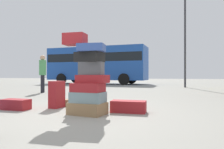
{
  "coord_description": "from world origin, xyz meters",
  "views": [
    {
      "loc": [
        1.94,
        -3.71,
        0.79
      ],
      "look_at": [
        0.32,
        2.02,
        0.8
      ],
      "focal_mm": 34.18,
      "sensor_mm": 36.0,
      "label": 1
    }
  ],
  "objects_px": {
    "suitcase_tower": "(88,80)",
    "person_bearded_onlooker": "(43,70)",
    "suitcase_brown_left_side": "(78,102)",
    "parked_bus": "(97,63)",
    "lamp_post": "(185,22)",
    "suitcase_maroon_right_side": "(57,94)",
    "suitcase_maroon_foreground_near": "(128,107)",
    "suitcase_maroon_foreground_far": "(16,104)"
  },
  "relations": [
    {
      "from": "suitcase_tower",
      "to": "person_bearded_onlooker",
      "type": "xyz_separation_m",
      "value": [
        -3.88,
        4.22,
        0.3
      ]
    },
    {
      "from": "suitcase_brown_left_side",
      "to": "parked_bus",
      "type": "height_order",
      "value": "parked_bus"
    },
    {
      "from": "lamp_post",
      "to": "suitcase_brown_left_side",
      "type": "bearing_deg",
      "value": -108.88
    },
    {
      "from": "suitcase_maroon_right_side",
      "to": "parked_bus",
      "type": "xyz_separation_m",
      "value": [
        -3.73,
        13.15,
        1.51
      ]
    },
    {
      "from": "suitcase_maroon_foreground_near",
      "to": "lamp_post",
      "type": "height_order",
      "value": "lamp_post"
    },
    {
      "from": "suitcase_maroon_foreground_near",
      "to": "lamp_post",
      "type": "distance_m",
      "value": 10.56
    },
    {
      "from": "parked_bus",
      "to": "lamp_post",
      "type": "xyz_separation_m",
      "value": [
        7.15,
        -3.65,
        2.26
      ]
    },
    {
      "from": "suitcase_tower",
      "to": "parked_bus",
      "type": "xyz_separation_m",
      "value": [
        -4.76,
        13.71,
        1.16
      ]
    },
    {
      "from": "suitcase_maroon_foreground_far",
      "to": "suitcase_tower",
      "type": "bearing_deg",
      "value": -2.03
    },
    {
      "from": "parked_bus",
      "to": "lamp_post",
      "type": "relative_size",
      "value": 1.4
    },
    {
      "from": "suitcase_tower",
      "to": "suitcase_maroon_foreground_far",
      "type": "height_order",
      "value": "suitcase_tower"
    },
    {
      "from": "suitcase_tower",
      "to": "suitcase_maroon_foreground_far",
      "type": "xyz_separation_m",
      "value": [
        -1.79,
        0.07,
        -0.56
      ]
    },
    {
      "from": "suitcase_tower",
      "to": "lamp_post",
      "type": "bearing_deg",
      "value": 76.61
    },
    {
      "from": "suitcase_maroon_right_side",
      "to": "person_bearded_onlooker",
      "type": "relative_size",
      "value": 0.39
    },
    {
      "from": "suitcase_tower",
      "to": "lamp_post",
      "type": "distance_m",
      "value": 10.89
    },
    {
      "from": "suitcase_brown_left_side",
      "to": "suitcase_maroon_right_side",
      "type": "height_order",
      "value": "suitcase_maroon_right_side"
    },
    {
      "from": "suitcase_brown_left_side",
      "to": "parked_bus",
      "type": "distance_m",
      "value": 13.45
    },
    {
      "from": "suitcase_tower",
      "to": "suitcase_maroon_foreground_near",
      "type": "xyz_separation_m",
      "value": [
        0.74,
        0.42,
        -0.55
      ]
    },
    {
      "from": "suitcase_maroon_foreground_far",
      "to": "lamp_post",
      "type": "height_order",
      "value": "lamp_post"
    },
    {
      "from": "person_bearded_onlooker",
      "to": "parked_bus",
      "type": "xyz_separation_m",
      "value": [
        -0.88,
        9.5,
        0.85
      ]
    },
    {
      "from": "suitcase_maroon_foreground_near",
      "to": "suitcase_maroon_foreground_far",
      "type": "xyz_separation_m",
      "value": [
        -2.52,
        -0.35,
        -0.01
      ]
    },
    {
      "from": "suitcase_tower",
      "to": "suitcase_maroon_right_side",
      "type": "bearing_deg",
      "value": 151.3
    },
    {
      "from": "suitcase_maroon_foreground_near",
      "to": "parked_bus",
      "type": "distance_m",
      "value": 14.49
    },
    {
      "from": "suitcase_maroon_right_side",
      "to": "parked_bus",
      "type": "distance_m",
      "value": 13.75
    },
    {
      "from": "parked_bus",
      "to": "person_bearded_onlooker",
      "type": "bearing_deg",
      "value": -81.4
    },
    {
      "from": "lamp_post",
      "to": "parked_bus",
      "type": "bearing_deg",
      "value": 152.94
    },
    {
      "from": "suitcase_tower",
      "to": "suitcase_maroon_foreground_near",
      "type": "height_order",
      "value": "suitcase_tower"
    },
    {
      "from": "parked_bus",
      "to": "suitcase_maroon_foreground_near",
      "type": "bearing_deg",
      "value": -64.26
    },
    {
      "from": "suitcase_maroon_foreground_far",
      "to": "person_bearded_onlooker",
      "type": "height_order",
      "value": "person_bearded_onlooker"
    },
    {
      "from": "person_bearded_onlooker",
      "to": "suitcase_maroon_foreground_far",
      "type": "bearing_deg",
      "value": 5.5
    },
    {
      "from": "suitcase_maroon_foreground_near",
      "to": "parked_bus",
      "type": "height_order",
      "value": "parked_bus"
    },
    {
      "from": "suitcase_brown_left_side",
      "to": "lamp_post",
      "type": "distance_m",
      "value": 10.37
    },
    {
      "from": "suitcase_tower",
      "to": "parked_bus",
      "type": "height_order",
      "value": "parked_bus"
    },
    {
      "from": "suitcase_brown_left_side",
      "to": "lamp_post",
      "type": "bearing_deg",
      "value": 50.69
    },
    {
      "from": "suitcase_maroon_foreground_near",
      "to": "suitcase_maroon_foreground_far",
      "type": "bearing_deg",
      "value": -172.9
    },
    {
      "from": "suitcase_brown_left_side",
      "to": "suitcase_maroon_right_side",
      "type": "relative_size",
      "value": 1.06
    },
    {
      "from": "parked_bus",
      "to": "suitcase_tower",
      "type": "bearing_deg",
      "value": -67.58
    },
    {
      "from": "person_bearded_onlooker",
      "to": "lamp_post",
      "type": "distance_m",
      "value": 9.12
    },
    {
      "from": "suitcase_tower",
      "to": "parked_bus",
      "type": "bearing_deg",
      "value": 109.13
    },
    {
      "from": "suitcase_brown_left_side",
      "to": "lamp_post",
      "type": "relative_size",
      "value": 0.11
    },
    {
      "from": "suitcase_brown_left_side",
      "to": "suitcase_maroon_foreground_far",
      "type": "relative_size",
      "value": 1.09
    },
    {
      "from": "suitcase_tower",
      "to": "suitcase_maroon_right_side",
      "type": "xyz_separation_m",
      "value": [
        -1.03,
        0.56,
        -0.36
      ]
    }
  ]
}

